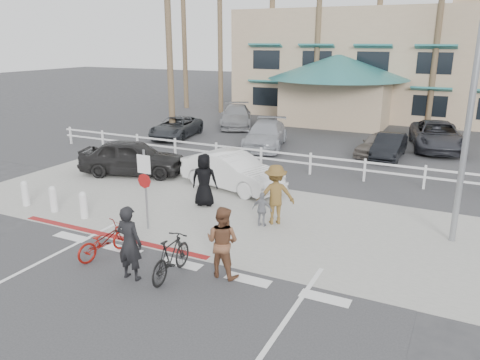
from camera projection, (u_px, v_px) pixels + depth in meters
The scene contains 35 objects.
ground at pixel (169, 273), 12.15m from camera, with size 140.00×140.00×0.00m, color #333335.
bike_path at pixel (117, 312), 10.43m from camera, with size 12.00×16.00×0.01m, color #333335.
sidewalk_plaza at pixel (244, 217), 16.01m from camera, with size 22.00×7.00×0.01m, color gray.
cross_street at pixel (286, 185), 19.44m from camera, with size 40.00×5.00×0.01m, color #333335.
parking_lot at pixel (343, 142), 27.60m from camera, with size 50.00×16.00×0.01m, color #333335.
curb_red at pixel (110, 236), 14.44m from camera, with size 7.00×0.25×0.02m, color maroon.
rail_fence at pixel (312, 164), 20.80m from camera, with size 29.40×0.16×1.00m, color silver, non-canonical shape.
building at pixel (415, 41), 36.27m from camera, with size 28.00×16.00×11.30m, color tan, non-canonical shape.
sign_post at pixel (146, 186), 14.59m from camera, with size 0.50×0.10×2.90m, color gray, non-canonical shape.
bollard_0 at pixel (84, 205), 15.75m from camera, with size 0.26×0.26×0.95m, color silver, non-canonical shape.
bollard_1 at pixel (53, 199), 16.35m from camera, with size 0.26×0.26×0.95m, color silver, non-canonical shape.
bollard_2 at pixel (25, 193), 16.94m from camera, with size 0.26×0.26×0.95m, color silver, non-canonical shape.
streetlight_0 at pixel (473, 90), 12.81m from camera, with size 0.60×2.00×9.00m, color gray, non-canonical shape.
palm_0 at pixel (184, 18), 39.06m from camera, with size 4.00×4.00×15.00m, color #1D4B22, non-canonical shape.
palm_1 at pixel (220, 30), 36.80m from camera, with size 4.00×4.00×13.00m, color #1D4B22, non-canonical shape.
palm_2 at pixel (272, 9), 35.53m from camera, with size 4.00×4.00×16.00m, color #1D4B22, non-canonical shape.
palm_3 at pixel (319, 22), 33.27m from camera, with size 4.00×4.00×14.00m, color #1D4B22, non-canonical shape.
palm_4 at pixel (379, 14), 32.29m from camera, with size 4.00×4.00×15.00m, color #1D4B22, non-canonical shape.
palm_5 at pixel (439, 28), 30.03m from camera, with size 4.00×4.00×13.00m, color #1D4B22, non-canonical shape.
palm_10 at pixel (169, 36), 27.51m from camera, with size 4.00×4.00×12.00m, color #1D4B22, non-canonical shape.
bike_red at pixel (104, 241), 13.01m from camera, with size 0.61×1.75×0.92m, color maroon.
rider_red at pixel (129, 243), 11.62m from camera, with size 0.71×0.47×1.95m, color black.
bike_black at pixel (171, 257), 11.84m from camera, with size 0.52×1.83×1.10m, color black.
rider_black at pixel (222, 242), 11.79m from camera, with size 0.91×0.71×1.87m, color brown.
pedestrian_a at pixel (275, 194), 15.18m from camera, with size 1.29×0.74×1.99m, color brown.
pedestrian_child at pixel (262, 210), 15.03m from camera, with size 0.68×0.28×1.16m, color gray.
pedestrian_b at pixel (204, 180), 16.83m from camera, with size 0.95×0.62×1.94m, color black.
car_white_sedan at pixel (232, 171), 18.85m from camera, with size 1.57×4.50×1.48m, color white.
car_red_compact at pixel (132, 157), 20.80m from camera, with size 1.86×4.64×1.58m, color black.
lot_car_0 at pixel (176, 127), 28.72m from camera, with size 2.08×4.50×1.25m, color #292C30.
lot_car_1 at pixel (266, 135), 26.03m from camera, with size 2.01×4.94×1.43m, color #999CA3.
lot_car_2 at pixel (380, 144), 24.11m from camera, with size 1.47×3.65×1.24m, color #655D55.
lot_car_3 at pixel (389, 146), 23.77m from camera, with size 1.29×3.71×1.22m, color black.
lot_car_4 at pixel (236, 116), 32.22m from camera, with size 2.05×5.04×1.46m, color gray.
lot_car_5 at pixel (437, 136), 25.59m from camera, with size 2.51×5.44×1.51m, color #2B2D33.
Camera 1 is at (6.49, -8.97, 5.85)m, focal length 35.00 mm.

